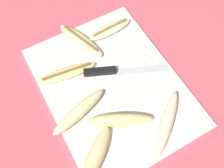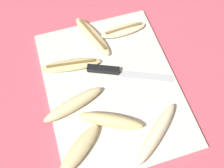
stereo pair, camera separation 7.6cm
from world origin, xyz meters
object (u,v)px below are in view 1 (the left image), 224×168
object	(u,v)px
banana_mellow_near	(96,155)
banana_golden_short	(120,120)
banana_spotted_left	(67,73)
banana_bright_far	(167,123)
banana_cream_curved	(110,29)
knife	(110,71)
banana_ripe_center	(81,40)
banana_soft_right	(79,112)

from	to	relation	value
banana_mellow_near	banana_golden_short	world-z (taller)	banana_golden_short
banana_spotted_left	banana_bright_far	bearing A→B (deg)	31.05
banana_cream_curved	banana_golden_short	bearing A→B (deg)	-24.55
knife	banana_ripe_center	size ratio (longest dim) A/B	1.30
banana_cream_curved	banana_soft_right	bearing A→B (deg)	-45.65
banana_soft_right	banana_cream_curved	distance (m)	0.30
knife	banana_cream_curved	distance (m)	0.16
banana_soft_right	banana_bright_far	bearing A→B (deg)	52.60
banana_spotted_left	banana_cream_curved	distance (m)	0.21
banana_mellow_near	banana_bright_far	xyz separation A→B (m)	(0.02, 0.20, 0.00)
banana_bright_far	banana_ripe_center	xyz separation A→B (m)	(-0.36, -0.08, -0.01)
banana_mellow_near	banana_cream_curved	distance (m)	0.41
banana_ripe_center	banana_soft_right	bearing A→B (deg)	-27.55
banana_soft_right	banana_bright_far	size ratio (longest dim) A/B	1.07
banana_mellow_near	banana_spotted_left	xyz separation A→B (m)	(-0.26, 0.04, -0.01)
banana_mellow_near	banana_ripe_center	size ratio (longest dim) A/B	0.80
banana_bright_far	banana_golden_short	bearing A→B (deg)	-122.98
banana_spotted_left	banana_golden_short	xyz separation A→B (m)	(0.21, 0.06, 0.01)
banana_ripe_center	banana_mellow_near	bearing A→B (deg)	-20.30
banana_soft_right	banana_cream_curved	bearing A→B (deg)	134.35
knife	banana_golden_short	distance (m)	0.16
banana_bright_far	banana_ripe_center	distance (m)	0.37
knife	banana_mellow_near	distance (m)	0.25
banana_mellow_near	banana_spotted_left	size ratio (longest dim) A/B	0.80
banana_mellow_near	banana_golden_short	size ratio (longest dim) A/B	0.86
banana_spotted_left	banana_ripe_center	distance (m)	0.12
banana_soft_right	banana_spotted_left	bearing A→B (deg)	169.86
banana_bright_far	banana_cream_curved	xyz separation A→B (m)	(-0.36, 0.03, -0.01)
knife	banana_bright_far	world-z (taller)	banana_bright_far
banana_ripe_center	banana_spotted_left	bearing A→B (deg)	-46.24
banana_soft_right	banana_ripe_center	size ratio (longest dim) A/B	1.00
knife	banana_golden_short	world-z (taller)	banana_golden_short
banana_mellow_near	banana_soft_right	xyz separation A→B (m)	(-0.13, 0.01, 0.00)
banana_soft_right	banana_cream_curved	xyz separation A→B (m)	(-0.21, 0.22, -0.01)
banana_soft_right	banana_bright_far	world-z (taller)	banana_bright_far
knife	banana_ripe_center	world-z (taller)	banana_ripe_center
banana_soft_right	banana_golden_short	size ratio (longest dim) A/B	1.07
banana_soft_right	banana_spotted_left	xyz separation A→B (m)	(-0.13, 0.02, -0.01)
banana_bright_far	banana_cream_curved	distance (m)	0.36
banana_spotted_left	banana_ripe_center	size ratio (longest dim) A/B	1.00
banana_bright_far	banana_cream_curved	world-z (taller)	banana_bright_far
banana_spotted_left	banana_soft_right	bearing A→B (deg)	-10.14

